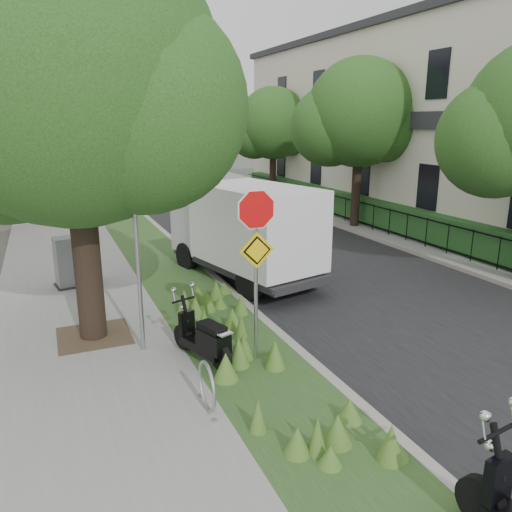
{
  "coord_description": "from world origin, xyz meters",
  "views": [
    {
      "loc": [
        -4.62,
        -6.97,
        4.31
      ],
      "look_at": [
        -0.31,
        3.16,
        1.3
      ],
      "focal_mm": 35.0,
      "sensor_mm": 36.0,
      "label": 1
    }
  ],
  "objects_px": {
    "sign_assembly": "(256,241)",
    "utility_cabinet": "(73,262)",
    "scooter_near": "(207,343)",
    "box_truck": "(246,228)"
  },
  "relations": [
    {
      "from": "scooter_near",
      "to": "utility_cabinet",
      "type": "relative_size",
      "value": 1.21
    },
    {
      "from": "sign_assembly",
      "to": "scooter_near",
      "type": "height_order",
      "value": "sign_assembly"
    },
    {
      "from": "box_truck",
      "to": "utility_cabinet",
      "type": "bearing_deg",
      "value": 166.7
    },
    {
      "from": "utility_cabinet",
      "to": "scooter_near",
      "type": "bearing_deg",
      "value": -71.19
    },
    {
      "from": "sign_assembly",
      "to": "box_truck",
      "type": "height_order",
      "value": "sign_assembly"
    },
    {
      "from": "sign_assembly",
      "to": "scooter_near",
      "type": "relative_size",
      "value": 2.05
    },
    {
      "from": "scooter_near",
      "to": "utility_cabinet",
      "type": "xyz_separation_m",
      "value": [
        -1.88,
        5.51,
        0.25
      ]
    },
    {
      "from": "scooter_near",
      "to": "sign_assembly",
      "type": "bearing_deg",
      "value": -16.42
    },
    {
      "from": "sign_assembly",
      "to": "utility_cabinet",
      "type": "height_order",
      "value": "sign_assembly"
    },
    {
      "from": "sign_assembly",
      "to": "scooter_near",
      "type": "bearing_deg",
      "value": 163.58
    }
  ]
}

